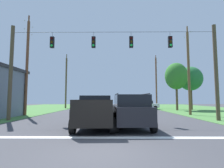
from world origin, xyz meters
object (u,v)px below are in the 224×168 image
(tree_roadside_right, at_px, (176,76))
(utility_pole_mid_left, at_px, (27,65))
(utility_pole_mid_right, at_px, (189,71))
(overhead_signal_span, at_px, (113,66))
(utility_pole_far_left, at_px, (66,82))
(suv_black, at_px, (130,110))
(pickup_truck, at_px, (95,112))
(tree_roadside_far_right, at_px, (190,79))
(utility_pole_far_right, at_px, (156,81))
(distant_car_crossing_white, at_px, (146,105))

(tree_roadside_right, bearing_deg, utility_pole_mid_left, -155.15)
(utility_pole_mid_left, bearing_deg, utility_pole_mid_right, 2.14)
(overhead_signal_span, distance_m, utility_pole_mid_left, 10.56)
(overhead_signal_span, bearing_deg, utility_pole_far_left, 114.94)
(overhead_signal_span, bearing_deg, suv_black, -73.01)
(overhead_signal_span, xyz_separation_m, utility_pole_mid_left, (-9.45, 4.59, 1.06))
(pickup_truck, height_order, tree_roadside_far_right, tree_roadside_far_right)
(suv_black, xyz_separation_m, utility_pole_far_left, (-10.41, 23.62, 4.15))
(utility_pole_far_right, bearing_deg, tree_roadside_right, -77.32)
(suv_black, relative_size, utility_pole_far_left, 0.46)
(distant_car_crossing_white, relative_size, tree_roadside_far_right, 0.61)
(suv_black, distance_m, tree_roadside_far_right, 22.62)
(pickup_truck, distance_m, utility_pole_far_right, 26.23)
(suv_black, distance_m, distant_car_crossing_white, 20.55)
(utility_pole_mid_left, bearing_deg, suv_black, -37.84)
(utility_pole_mid_left, relative_size, tree_roadside_right, 1.48)
(utility_pole_mid_right, relative_size, utility_pole_mid_left, 0.91)
(pickup_truck, xyz_separation_m, distant_car_crossing_white, (6.67, 19.99, -0.18))
(utility_pole_far_right, bearing_deg, pickup_truck, -111.64)
(distant_car_crossing_white, relative_size, utility_pole_far_left, 0.41)
(pickup_truck, relative_size, utility_pole_mid_left, 0.49)
(suv_black, height_order, utility_pole_mid_right, utility_pole_mid_right)
(tree_roadside_right, distance_m, tree_roadside_far_right, 3.33)
(pickup_truck, bearing_deg, utility_pole_far_left, 109.34)
(utility_pole_far_left, xyz_separation_m, tree_roadside_right, (19.36, -6.39, 0.18))
(distant_car_crossing_white, distance_m, utility_pole_mid_left, 19.75)
(tree_roadside_far_right, bearing_deg, utility_pole_mid_right, -114.17)
(utility_pole_mid_right, bearing_deg, distant_car_crossing_white, 104.48)
(utility_pole_mid_right, bearing_deg, tree_roadside_right, 79.58)
(pickup_truck, relative_size, tree_roadside_far_right, 0.76)
(suv_black, xyz_separation_m, utility_pole_far_right, (7.40, 24.11, 4.24))
(utility_pole_mid_left, xyz_separation_m, tree_roadside_far_right, (22.43, 10.61, -0.34))
(utility_pole_far_left, distance_m, tree_roadside_far_right, 22.80)
(utility_pole_far_right, distance_m, utility_pole_mid_left, 23.99)
(utility_pole_far_left, bearing_deg, overhead_signal_span, -65.06)
(overhead_signal_span, xyz_separation_m, utility_pole_far_right, (8.51, 20.50, 0.86))
(suv_black, xyz_separation_m, tree_roadside_right, (8.95, 17.23, 4.33))
(suv_black, height_order, utility_pole_mid_left, utility_pole_mid_left)
(overhead_signal_span, bearing_deg, utility_pole_mid_right, 31.72)
(suv_black, relative_size, tree_roadside_far_right, 0.68)
(tree_roadside_far_right, bearing_deg, utility_pole_mid_left, -154.68)
(utility_pole_mid_right, relative_size, tree_roadside_right, 1.34)
(suv_black, height_order, utility_pole_far_left, utility_pole_far_left)
(suv_black, bearing_deg, utility_pole_mid_left, 142.16)
(pickup_truck, height_order, distant_car_crossing_white, pickup_truck)
(tree_roadside_far_right, bearing_deg, overhead_signal_span, -130.48)
(distant_car_crossing_white, bearing_deg, pickup_truck, -108.45)
(utility_pole_far_right, bearing_deg, utility_pole_far_left, -178.42)
(utility_pole_mid_right, bearing_deg, suv_black, -129.88)
(distant_car_crossing_white, relative_size, utility_pole_mid_right, 0.43)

